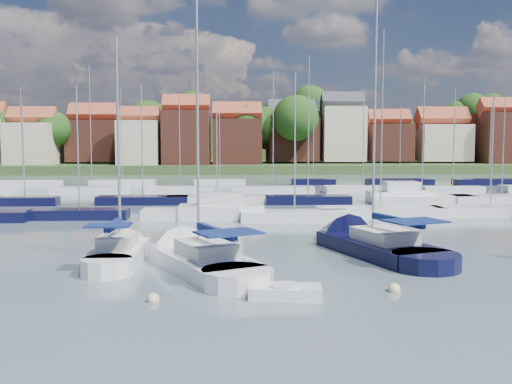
{
  "coord_description": "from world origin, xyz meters",
  "views": [
    {
      "loc": [
        -4.61,
        -27.11,
        6.44
      ],
      "look_at": [
        -2.71,
        14.0,
        2.79
      ],
      "focal_mm": 40.0,
      "sensor_mm": 36.0,
      "label": 1
    }
  ],
  "objects": [
    {
      "name": "sailboat_centre",
      "position": [
        -6.65,
        2.48,
        0.35
      ],
      "size": [
        8.19,
        12.52,
        16.68
      ],
      "rotation": [
        0.0,
        0.0,
        2.01
      ],
      "color": "silver",
      "rests_on": "ground"
    },
    {
      "name": "buoy_c",
      "position": [
        -5.27,
        -1.32,
        0.0
      ],
      "size": [
        0.43,
        0.43,
        0.43
      ],
      "primitive_type": "sphere",
      "color": "#D85914",
      "rests_on": "ground"
    },
    {
      "name": "buoy_d",
      "position": [
        2.44,
        -3.36,
        0.0
      ],
      "size": [
        0.54,
        0.54,
        0.54
      ],
      "primitive_type": "sphere",
      "color": "beige",
      "rests_on": "ground"
    },
    {
      "name": "sailboat_navy",
      "position": [
        3.23,
        6.3,
        0.35
      ],
      "size": [
        7.69,
        13.53,
        18.11
      ],
      "rotation": [
        0.0,
        0.0,
        1.91
      ],
      "color": "black",
      "rests_on": "ground"
    },
    {
      "name": "far_shore_town",
      "position": [
        2.23,
        132.67,
        4.61
      ],
      "size": [
        212.46,
        90.0,
        22.27
      ],
      "color": "#3F5128",
      "rests_on": "ground"
    },
    {
      "name": "ground",
      "position": [
        0.0,
        40.0,
        0.0
      ],
      "size": [
        260.0,
        260.0,
        0.0
      ],
      "primitive_type": "plane",
      "color": "#45555D",
      "rests_on": "ground"
    },
    {
      "name": "tender",
      "position": [
        -2.33,
        -4.15,
        0.25
      ],
      "size": [
        3.12,
        1.74,
        0.64
      ],
      "rotation": [
        0.0,
        0.0,
        -0.12
      ],
      "color": "silver",
      "rests_on": "ground"
    },
    {
      "name": "sailboat_left",
      "position": [
        -10.52,
        4.1,
        0.37
      ],
      "size": [
        2.58,
        9.49,
        12.98
      ],
      "rotation": [
        0.0,
        0.0,
        1.56
      ],
      "color": "silver",
      "rests_on": "ground"
    },
    {
      "name": "buoy_b",
      "position": [
        -7.72,
        -4.47,
        0.0
      ],
      "size": [
        0.51,
        0.51,
        0.51
      ],
      "primitive_type": "sphere",
      "color": "beige",
      "rests_on": "ground"
    },
    {
      "name": "buoy_e",
      "position": [
        3.41,
        6.57,
        0.0
      ],
      "size": [
        0.52,
        0.52,
        0.52
      ],
      "primitive_type": "sphere",
      "color": "#D85914",
      "rests_on": "ground"
    },
    {
      "name": "marina_field",
      "position": [
        1.91,
        35.15,
        0.43
      ],
      "size": [
        79.62,
        41.41,
        15.93
      ],
      "color": "silver",
      "rests_on": "ground"
    }
  ]
}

